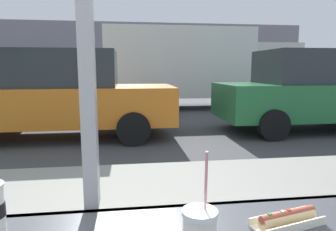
# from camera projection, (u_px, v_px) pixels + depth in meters

# --- Properties ---
(ground_plane) EXTENTS (60.00, 60.00, 0.00)m
(ground_plane) POSITION_uv_depth(u_px,v_px,m) (123.00, 118.00, 9.00)
(ground_plane) COLOR #424244
(sidewalk_strip) EXTENTS (16.00, 2.80, 0.15)m
(sidewalk_strip) POSITION_uv_depth(u_px,v_px,m) (115.00, 221.00, 2.72)
(sidewalk_strip) COLOR gray
(sidewalk_strip) RESTS_ON ground
(building_facade_far) EXTENTS (28.00, 1.20, 4.92)m
(building_facade_far) POSITION_uv_depth(u_px,v_px,m) (125.00, 56.00, 23.35)
(building_facade_far) COLOR gray
(building_facade_far) RESTS_ON ground
(hotdog_tray_far) EXTENTS (0.25, 0.14, 0.05)m
(hotdog_tray_far) POSITION_uv_depth(u_px,v_px,m) (287.00, 219.00, 0.95)
(hotdog_tray_far) COLOR beige
(hotdog_tray_far) RESTS_ON window_counter
(parked_car_orange) EXTENTS (4.55, 1.96, 1.82)m
(parked_car_orange) POSITION_uv_depth(u_px,v_px,m) (63.00, 95.00, 6.26)
(parked_car_orange) COLOR orange
(parked_car_orange) RESTS_ON ground
(parked_car_green) EXTENTS (4.26, 1.94, 1.86)m
(parked_car_green) POSITION_uv_depth(u_px,v_px,m) (310.00, 91.00, 6.99)
(parked_car_green) COLOR #236B38
(parked_car_green) RESTS_ON ground
(box_truck) EXTENTS (6.92, 2.44, 2.85)m
(box_truck) POSITION_uv_depth(u_px,v_px,m) (197.00, 65.00, 11.16)
(box_truck) COLOR silver
(box_truck) RESTS_ON ground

